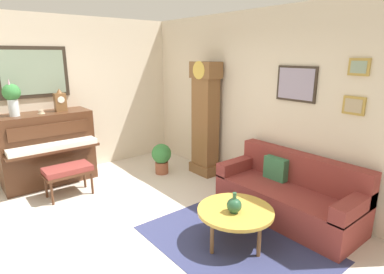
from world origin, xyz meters
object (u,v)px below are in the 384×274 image
at_px(coffee_table, 235,212).
at_px(flower_vase, 12,96).
at_px(mantel_clock, 60,101).
at_px(potted_plant, 162,157).
at_px(piano_bench, 68,171).
at_px(grandfather_clock, 205,122).
at_px(teacup, 41,112).
at_px(green_jug, 234,205).
at_px(piano, 47,148).
at_px(couch, 289,195).

height_order(coffee_table, flower_vase, flower_vase).
bearing_deg(flower_vase, mantel_clock, 89.96).
bearing_deg(potted_plant, piano_bench, -93.84).
xyz_separation_m(grandfather_clock, teacup, (-1.29, -2.39, 0.27)).
bearing_deg(coffee_table, mantel_clock, -164.69).
relative_size(flower_vase, teacup, 5.00).
relative_size(mantel_clock, teacup, 3.28).
height_order(mantel_clock, green_jug, mantel_clock).
height_order(grandfather_clock, green_jug, grandfather_clock).
xyz_separation_m(piano, grandfather_clock, (1.34, 2.35, 0.35)).
height_order(piano_bench, coffee_table, piano_bench).
bearing_deg(flower_vase, piano, 90.25).
bearing_deg(coffee_table, potted_plant, 166.95).
distance_m(piano, couch, 3.93).
bearing_deg(green_jug, piano_bench, -157.74).
bearing_deg(piano, potted_plant, 63.44).
bearing_deg(couch, teacup, -145.33).
height_order(coffee_table, potted_plant, potted_plant).
height_order(piano_bench, green_jug, green_jug).
relative_size(piano, coffee_table, 1.64).
relative_size(mantel_clock, flower_vase, 0.66).
bearing_deg(piano_bench, green_jug, 22.26).
xyz_separation_m(couch, potted_plant, (-2.40, -0.46, 0.01)).
xyz_separation_m(coffee_table, flower_vase, (-3.22, -1.58, 1.14)).
relative_size(flower_vase, potted_plant, 1.04).
bearing_deg(piano_bench, piano, -174.40).
height_order(piano_bench, couch, couch).
bearing_deg(teacup, flower_vase, -97.17).
relative_size(couch, green_jug, 7.92).
height_order(coffee_table, green_jug, green_jug).
bearing_deg(coffee_table, teacup, -159.18).
bearing_deg(grandfather_clock, mantel_clock, -123.05).
height_order(coffee_table, teacup, teacup).
bearing_deg(teacup, coffee_table, 20.82).
distance_m(piano, piano_bench, 0.78).
height_order(couch, teacup, teacup).
height_order(grandfather_clock, flower_vase, grandfather_clock).
height_order(piano, coffee_table, piano).
xyz_separation_m(piano_bench, grandfather_clock, (0.60, 2.28, 0.56)).
bearing_deg(grandfather_clock, teacup, -118.48).
bearing_deg(piano_bench, coffee_table, 23.87).
height_order(couch, flower_vase, flower_vase).
bearing_deg(mantel_clock, piano, -90.45).
relative_size(coffee_table, mantel_clock, 2.32).
xyz_separation_m(coffee_table, teacup, (-3.17, -1.21, 0.85)).
distance_m(couch, flower_vase, 4.33).
height_order(couch, potted_plant, couch).
distance_m(grandfather_clock, couch, 2.03).
relative_size(coffee_table, green_jug, 3.67).
bearing_deg(mantel_clock, coffee_table, 15.31).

